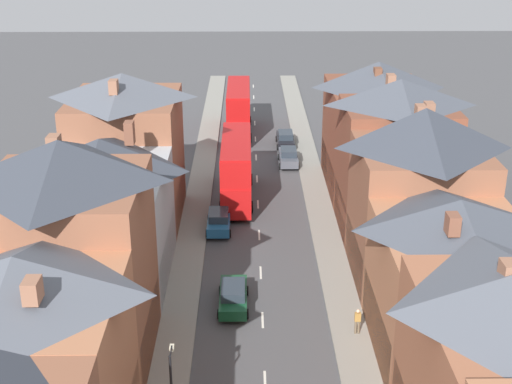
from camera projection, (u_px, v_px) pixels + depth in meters
pavement_left at (194, 224)px, 56.18m from camera, size 2.20×104.00×0.14m
pavement_right at (323, 223)px, 56.30m from camera, size 2.20×104.00×0.14m
centre_line_dashes at (259, 235)px, 54.41m from camera, size 0.14×97.80×0.01m
terrace_row_left at (48, 316)px, 33.02m from camera, size 8.00×56.10×13.25m
terrace_row_right at (455, 268)px, 38.03m from camera, size 8.00×62.74×11.86m
double_decker_bus_lead at (236, 168)px, 60.07m from camera, size 2.74×10.80×5.30m
double_decker_bus_mid_street at (239, 109)px, 77.43m from camera, size 2.74×10.80×5.30m
car_near_silver at (285, 139)px, 74.18m from camera, size 1.90×4.58×1.57m
car_parked_left_a at (219, 220)px, 54.95m from camera, size 1.90×4.48×1.65m
car_parked_right_a at (233, 295)px, 44.41m from camera, size 1.90×4.57×1.60m
car_mid_black at (288, 156)px, 68.79m from camera, size 1.90×4.33×1.68m
pedestrian_mid_right at (358, 320)px, 41.37m from camera, size 0.36×0.22×1.61m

